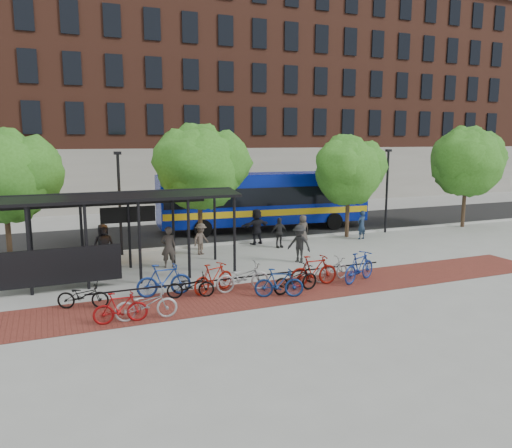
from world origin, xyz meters
name	(u,v)px	position (x,y,z in m)	size (l,w,h in m)	color
ground	(279,258)	(0.00, 0.00, 0.00)	(160.00, 160.00, 0.00)	#9E9E99
asphalt_street	(225,231)	(0.00, 8.00, 0.01)	(160.00, 8.00, 0.01)	black
curb	(249,241)	(0.00, 4.00, 0.06)	(160.00, 0.25, 0.12)	#B7B7B2
brick_strip	(288,290)	(-2.00, -5.00, 0.00)	(24.00, 3.00, 0.01)	maroon
bike_rack_rail	(248,288)	(-3.30, -4.10, 0.00)	(12.00, 0.05, 0.95)	black
building_brick	(259,97)	(10.00, 26.00, 10.00)	(55.00, 14.00, 20.00)	brown
bus_shelter	(104,206)	(-8.13, -0.48, 3.00)	(10.60, 3.07, 3.60)	black
tree_a	(6,173)	(-11.91, 3.35, 4.24)	(4.90, 4.00, 6.18)	#382619
tree_b	(201,164)	(-2.90, 3.35, 4.46)	(5.15, 4.20, 6.47)	#382619
tree_c	(350,168)	(6.09, 3.35, 4.05)	(4.66, 3.80, 5.92)	#382619
tree_d	(468,159)	(15.10, 3.35, 4.47)	(5.39, 4.40, 6.55)	#382619
lamp_post_left	(120,200)	(-7.00, 3.60, 2.75)	(0.35, 0.20, 5.12)	black
lamp_post_right	(387,188)	(9.00, 3.60, 2.75)	(0.35, 0.20, 5.12)	black
bus	(264,197)	(2.44, 7.45, 2.07)	(13.54, 4.08, 3.60)	#071A8F
bike_0	(83,295)	(-9.35, -4.15, 0.45)	(0.60, 1.73, 0.91)	black
bike_1	(120,308)	(-8.37, -6.08, 0.51)	(0.47, 1.68, 1.01)	maroon
bike_2	(146,304)	(-7.56, -6.07, 0.52)	(0.69, 1.97, 1.04)	#A1A1A4
bike_3	(164,280)	(-6.50, -3.86, 0.61)	(0.57, 2.02, 1.21)	navy
bike_4	(191,286)	(-5.66, -4.43, 0.45)	(0.60, 1.72, 0.90)	black
bike_5	(214,278)	(-4.69, -4.14, 0.57)	(0.53, 1.89, 1.13)	#9C1A0E
bike_6	(243,277)	(-3.63, -4.43, 0.55)	(0.73, 2.11, 1.11)	#969598
bike_7	(279,283)	(-2.67, -5.62, 0.54)	(0.51, 1.80, 1.08)	navy
bike_8	(295,279)	(-1.85, -5.31, 0.52)	(0.69, 1.97, 1.03)	black
bike_9	(314,271)	(-0.79, -4.83, 0.62)	(0.58, 2.05, 1.23)	maroon
bike_10	(331,269)	(0.22, -4.46, 0.47)	(0.62, 1.79, 0.94)	#939395
bike_11	(359,267)	(1.19, -5.04, 0.62)	(0.58, 2.06, 1.24)	navy
pedestrian_0	(104,245)	(-8.04, 1.68, 0.97)	(0.95, 0.62, 1.94)	black
pedestrian_1	(168,247)	(-5.40, 0.22, 0.94)	(0.68, 0.45, 1.88)	#403833
pedestrian_3	(201,239)	(-3.32, 2.13, 0.80)	(1.03, 0.59, 1.59)	brown
pedestrian_4	(279,233)	(0.99, 2.12, 0.81)	(0.95, 0.39, 1.62)	#2A2A2A
pedestrian_5	(257,227)	(0.25, 3.44, 0.98)	(1.82, 0.58, 1.96)	black
pedestrian_6	(303,228)	(2.89, 3.01, 0.76)	(0.74, 0.48, 1.52)	#433B35
pedestrian_7	(362,225)	(6.38, 2.38, 0.83)	(0.61, 0.40, 1.66)	#1F3048
pedestrian_9	(299,244)	(0.46, -1.19, 0.89)	(1.14, 0.66, 1.77)	black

